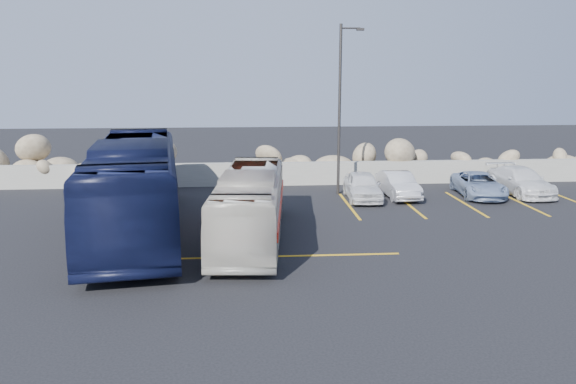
{
  "coord_description": "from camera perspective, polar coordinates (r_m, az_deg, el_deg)",
  "views": [
    {
      "loc": [
        -1.89,
        -16.97,
        5.75
      ],
      "look_at": [
        -0.35,
        4.0,
        1.31
      ],
      "focal_mm": 35.0,
      "sensor_mm": 36.0,
      "label": 1
    }
  ],
  "objects": [
    {
      "name": "ground",
      "position": [
        18.02,
        2.05,
        -6.69
      ],
      "size": [
        90.0,
        90.0,
        0.0
      ],
      "primitive_type": "plane",
      "color": "black",
      "rests_on": "ground"
    },
    {
      "name": "seawall",
      "position": [
        29.49,
        -0.47,
        1.87
      ],
      "size": [
        60.0,
        0.4,
        1.2
      ],
      "primitive_type": "cube",
      "color": "gray",
      "rests_on": "ground"
    },
    {
      "name": "riprap_pile",
      "position": [
        30.56,
        -0.62,
        3.55
      ],
      "size": [
        54.0,
        2.8,
        2.6
      ],
      "primitive_type": null,
      "color": "#89765A",
      "rests_on": "ground"
    },
    {
      "name": "parking_lines",
      "position": [
        24.16,
        11.62,
        -2.08
      ],
      "size": [
        18.16,
        9.36,
        0.01
      ],
      "color": "gold",
      "rests_on": "ground"
    },
    {
      "name": "lamppost",
      "position": [
        26.88,
        5.38,
        8.77
      ],
      "size": [
        1.14,
        0.18,
        8.0
      ],
      "color": "#322F2C",
      "rests_on": "ground"
    },
    {
      "name": "vintage_bus",
      "position": [
        19.73,
        -3.83,
        -1.33
      ],
      "size": [
        2.8,
        9.0,
        2.47
      ],
      "primitive_type": "imported",
      "rotation": [
        0.0,
        0.0,
        -0.08
      ],
      "color": "beige",
      "rests_on": "ground"
    },
    {
      "name": "tour_coach",
      "position": [
        21.21,
        -15.26,
        0.55
      ],
      "size": [
        4.57,
        12.64,
        3.44
      ],
      "primitive_type": "imported",
      "rotation": [
        0.0,
        0.0,
        0.14
      ],
      "color": "black",
      "rests_on": "ground"
    },
    {
      "name": "car_a",
      "position": [
        26.32,
        7.57,
        0.63
      ],
      "size": [
        1.67,
        3.82,
        1.28
      ],
      "primitive_type": "imported",
      "rotation": [
        0.0,
        0.0,
        -0.04
      ],
      "color": "white",
      "rests_on": "ground"
    },
    {
      "name": "car_b",
      "position": [
        27.08,
        11.12,
        0.73
      ],
      "size": [
        1.43,
        3.67,
        1.19
      ],
      "primitive_type": "imported",
      "rotation": [
        0.0,
        0.0,
        0.05
      ],
      "color": "silver",
      "rests_on": "ground"
    },
    {
      "name": "car_c",
      "position": [
        29.52,
        22.56,
        1.04
      ],
      "size": [
        2.02,
        4.51,
        1.28
      ],
      "primitive_type": "imported",
      "rotation": [
        0.0,
        0.0,
        0.05
      ],
      "color": "white",
      "rests_on": "ground"
    },
    {
      "name": "car_d",
      "position": [
        28.31,
        18.8,
        0.72
      ],
      "size": [
        2.26,
        4.21,
        1.12
      ],
      "primitive_type": "imported",
      "rotation": [
        0.0,
        0.0,
        -0.1
      ],
      "color": "#7F93B4",
      "rests_on": "ground"
    }
  ]
}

